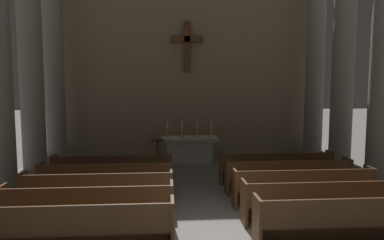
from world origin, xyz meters
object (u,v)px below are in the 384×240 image
(pew_left_row_2, at_px, (88,207))
(candlestick_outer_left, at_px, (168,132))
(pew_left_row_1, at_px, (74,228))
(column_right_second, at_px, (384,61))
(column_left_third, at_px, (31,65))
(altar, at_px, (190,149))
(column_right_third, at_px, (343,67))
(candlestick_outer_right, at_px, (211,132))
(pew_left_row_3, at_px, (98,192))
(pew_left_row_4, at_px, (107,180))
(column_right_fourth, at_px, (315,70))
(lectern, at_px, (158,155))
(pew_right_row_4, at_px, (288,176))
(pew_right_row_3, at_px, (303,187))
(pew_right_row_1, at_px, (349,220))
(column_left_fourth, at_px, (54,69))
(pew_right_row_2, at_px, (323,201))
(pew_right_row_5, at_px, (276,167))
(candlestick_inner_right, at_px, (197,132))
(candlestick_inner_left, at_px, (182,132))
(pew_left_row_5, at_px, (113,170))

(pew_left_row_2, bearing_deg, candlestick_outer_left, 74.92)
(pew_left_row_1, relative_size, column_right_second, 0.47)
(column_left_third, relative_size, altar, 3.39)
(column_right_third, xyz_separation_m, candlestick_outer_right, (-4.42, 1.43, -2.44))
(pew_left_row_3, distance_m, pew_left_row_4, 1.03)
(pew_left_row_1, height_order, pew_left_row_4, same)
(column_right_fourth, distance_m, lectern, 7.44)
(lectern, bearing_deg, pew_right_row_4, -36.91)
(pew_right_row_3, distance_m, altar, 5.55)
(pew_right_row_1, relative_size, column_left_fourth, 0.47)
(pew_right_row_2, relative_size, column_right_second, 0.47)
(pew_left_row_1, distance_m, pew_right_row_3, 5.34)
(pew_right_row_5, xyz_separation_m, candlestick_outer_right, (-1.62, 2.92, 0.73))
(pew_right_row_2, xyz_separation_m, column_right_fourth, (2.81, 6.78, 3.16))
(pew_right_row_2, relative_size, column_right_third, 0.47)
(column_right_third, distance_m, lectern, 7.17)
(pew_left_row_3, relative_size, lectern, 3.01)
(pew_right_row_5, xyz_separation_m, lectern, (-3.66, 1.72, 0.07))
(pew_right_row_3, bearing_deg, altar, 116.38)
(column_left_third, relative_size, lectern, 6.47)
(pew_left_row_1, relative_size, pew_right_row_3, 1.00)
(pew_right_row_2, bearing_deg, candlestick_inner_right, 109.86)
(pew_left_row_1, height_order, column_right_fourth, column_right_fourth)
(pew_right_row_3, height_order, candlestick_inner_left, candlestick_inner_left)
(pew_left_row_2, height_order, pew_left_row_3, same)
(pew_left_row_1, height_order, lectern, lectern)
(pew_left_row_1, height_order, column_left_fourth, column_left_fourth)
(column_right_second, bearing_deg, pew_right_row_2, -140.13)
(altar, bearing_deg, pew_left_row_4, -121.99)
(column_left_third, bearing_deg, pew_left_row_2, -58.41)
(pew_left_row_2, xyz_separation_m, column_left_fourth, (-2.81, 6.78, 3.16))
(pew_right_row_3, xyz_separation_m, column_left_fourth, (-7.74, 5.76, 3.16))
(pew_left_row_1, height_order, altar, altar)
(pew_right_row_2, relative_size, candlestick_outer_left, 5.65)
(candlestick_inner_left, bearing_deg, pew_right_row_3, -60.92)
(pew_right_row_1, relative_size, column_right_third, 0.47)
(pew_left_row_3, distance_m, column_right_second, 8.46)
(pew_left_row_4, bearing_deg, pew_left_row_1, -90.00)
(pew_left_row_2, relative_size, column_right_second, 0.47)
(column_left_fourth, height_order, altar, column_left_fourth)
(pew_left_row_3, xyz_separation_m, pew_right_row_4, (4.93, 1.03, 0.00))
(pew_right_row_1, bearing_deg, altar, 109.35)
(pew_left_row_2, xyz_separation_m, pew_left_row_3, (0.00, 1.03, 0.00))
(pew_left_row_2, xyz_separation_m, pew_left_row_4, (0.00, 2.05, 0.00))
(pew_right_row_3, distance_m, lectern, 5.26)
(pew_left_row_5, relative_size, pew_right_row_3, 1.00)
(pew_right_row_2, relative_size, candlestick_inner_right, 5.65)
(pew_right_row_2, distance_m, pew_right_row_4, 2.05)
(column_right_third, distance_m, candlestick_inner_left, 6.25)
(pew_right_row_2, distance_m, column_right_third, 6.22)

